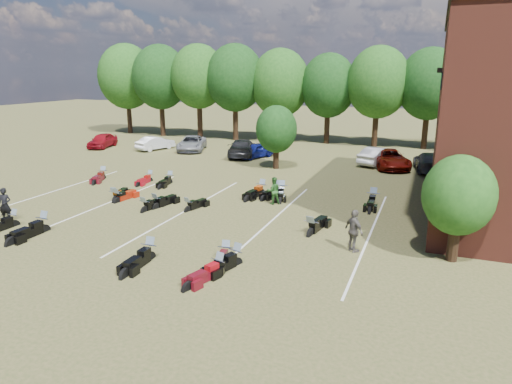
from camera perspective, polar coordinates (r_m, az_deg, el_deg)
The scene contains 35 objects.
ground at distance 21.58m, azimuth -5.83°, elevation -5.45°, with size 160.00×160.00×0.00m, color brown.
car_0 at distance 48.39m, azimuth -18.65°, elevation 6.13°, with size 1.68×4.17×1.42m, color maroon.
car_1 at distance 45.63m, azimuth -12.46°, elevation 5.99°, with size 1.37×3.93×1.30m, color silver.
car_2 at distance 44.48m, azimuth -8.03°, elevation 6.04°, with size 2.32×5.04×1.40m, color gray.
car_3 at distance 41.03m, azimuth -1.69°, elevation 5.54°, with size 2.18×5.35×1.55m, color black.
car_4 at distance 40.39m, azimuth -0.08°, elevation 5.20°, with size 1.51×3.76×1.28m, color #0C135A.
car_5 at distance 38.68m, azimuth 15.01°, elevation 4.38°, with size 1.54×4.41×1.45m, color beige.
car_6 at distance 37.64m, azimuth 16.33°, elevation 4.00°, with size 2.41×5.23×1.45m, color #530A04.
car_7 at distance 37.31m, azimuth 20.89°, elevation 3.53°, with size 2.05×5.03×1.46m, color #313236.
person_black at distance 26.44m, azimuth -28.88°, elevation -1.43°, with size 0.65×0.42×1.77m, color black.
person_green at distance 26.27m, azimuth 2.22°, elevation 0.18°, with size 0.77×0.60×1.59m, color #275B22.
person_grey at distance 19.78m, azimuth 12.15°, elevation -4.77°, with size 1.09×0.45×1.86m, color #544E48.
motorcycle_1 at distance 25.73m, azimuth -27.98°, elevation -3.79°, with size 0.69×2.16×1.20m, color black, non-canonical shape.
motorcycle_2 at distance 24.21m, azimuth -24.98°, elevation -4.54°, with size 0.80×2.51×1.40m, color black, non-canonical shape.
motorcycle_3 at distance 19.36m, azimuth -13.13°, elevation -8.24°, with size 0.76×2.38×1.33m, color black, non-canonical shape.
motorcycle_4 at distance 18.38m, azimuth -2.52°, elevation -9.12°, with size 0.72×2.26×1.26m, color black, non-canonical shape.
motorcycle_5 at distance 18.86m, azimuth -3.81°, elevation -8.50°, with size 0.66×2.07×1.15m, color black, non-canonical shape.
motorcycle_6 at distance 17.63m, azimuth -4.73°, elevation -10.27°, with size 0.69×2.18×1.21m, color #510B14, non-canonical shape.
motorcycle_7 at distance 27.96m, azimuth -16.88°, elevation -1.25°, with size 0.68×2.13×1.19m, color maroon, non-canonical shape.
motorcycle_8 at distance 28.15m, azimuth -17.19°, elevation -1.17°, with size 0.72×2.26×1.26m, color black, non-canonical shape.
motorcycle_9 at distance 26.21m, azimuth -12.33°, elevation -2.01°, with size 0.71×2.24×1.25m, color black, non-canonical shape.
motorcycle_10 at distance 25.73m, azimuth -13.71°, elevation -2.41°, with size 0.69×2.16×1.21m, color black, non-canonical shape.
motorcycle_11 at distance 25.38m, azimuth -8.46°, elevation -2.39°, with size 0.65×2.03×1.13m, color black, non-canonical shape.
motorcycle_12 at distance 21.67m, azimuth 6.83°, elevation -5.39°, with size 0.78×2.43×1.36m, color black, non-canonical shape.
motorcycle_14 at distance 34.29m, azimuth -18.54°, elevation 1.55°, with size 0.73×2.28×1.27m, color #510B16, non-canonical shape.
motorcycle_15 at distance 32.59m, azimuth -13.11°, elevation 1.27°, with size 0.64×2.01×1.12m, color maroon, non-canonical shape.
motorcycle_16 at distance 31.82m, azimuth -10.70°, elevation 1.08°, with size 0.68×2.12×1.18m, color black, non-canonical shape.
motorcycle_17 at distance 28.45m, azimuth 0.69°, elevation -0.31°, with size 0.77×2.41×1.34m, color black, non-canonical shape.
motorcycle_18 at distance 28.30m, azimuth 3.22°, elevation -0.42°, with size 0.74×2.31×1.29m, color black, non-canonical shape.
motorcycle_19 at distance 28.45m, azimuth 2.74°, elevation -0.33°, with size 0.71×2.24×1.25m, color black, non-canonical shape.
motorcycle_20 at distance 27.23m, azimuth 14.37°, elevation -1.49°, with size 0.77×2.42×1.35m, color black, non-canonical shape.
tree_line at distance 48.09m, azimuth 9.10°, elevation 13.38°, with size 56.00×6.00×9.79m.
young_tree_near_building at distance 19.58m, azimuth 24.01°, elevation -0.39°, with size 2.80×2.80×4.16m.
young_tree_midfield at distance 35.59m, azimuth 2.56°, elevation 7.85°, with size 3.20×3.20×4.70m.
parking_lines at distance 25.44m, azimuth -8.80°, elevation -2.34°, with size 20.10×14.00×0.01m.
Camera 1 is at (9.33, -17.95, 7.50)m, focal length 32.00 mm.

